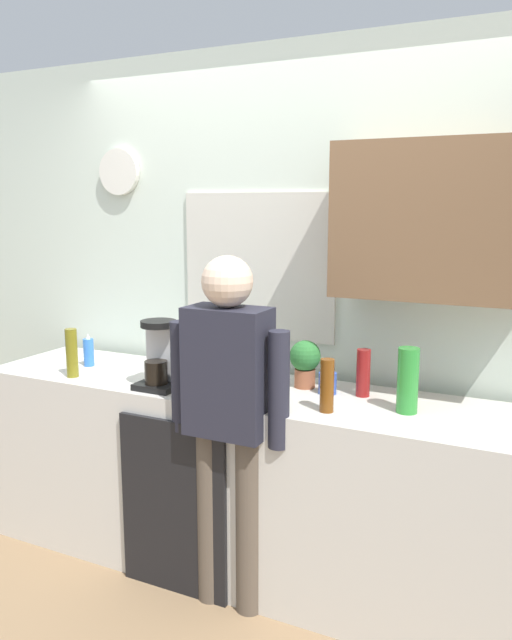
% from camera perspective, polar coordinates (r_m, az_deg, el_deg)
% --- Properties ---
extents(ground_plane, '(8.00, 8.00, 0.00)m').
position_cam_1_polar(ground_plane, '(3.21, -2.35, -23.97)').
color(ground_plane, '#8C6D4C').
extents(kitchen_counter, '(2.96, 0.64, 0.94)m').
position_cam_1_polar(kitchen_counter, '(3.21, 0.22, -14.32)').
color(kitchen_counter, beige).
rests_on(kitchen_counter, ground_plane).
extents(dishwasher_panel, '(0.56, 0.02, 0.84)m').
position_cam_1_polar(dishwasher_panel, '(3.10, -7.47, -16.34)').
color(dishwasher_panel, black).
rests_on(dishwasher_panel, ground_plane).
extents(back_wall_assembly, '(4.56, 0.42, 2.60)m').
position_cam_1_polar(back_wall_assembly, '(3.28, 4.72, 2.48)').
color(back_wall_assembly, silver).
rests_on(back_wall_assembly, ground_plane).
extents(coffee_maker, '(0.20, 0.20, 0.33)m').
position_cam_1_polar(coffee_maker, '(3.09, -8.36, -3.30)').
color(coffee_maker, black).
rests_on(coffee_maker, kitchen_counter).
extents(bottle_clear_soda, '(0.09, 0.09, 0.28)m').
position_cam_1_polar(bottle_clear_soda, '(2.77, 13.44, -5.28)').
color(bottle_clear_soda, '#2D8C33').
rests_on(bottle_clear_soda, kitchen_counter).
extents(bottle_amber_beer, '(0.06, 0.06, 0.23)m').
position_cam_1_polar(bottle_amber_beer, '(2.72, 6.37, -5.85)').
color(bottle_amber_beer, brown).
rests_on(bottle_amber_beer, kitchen_counter).
extents(bottle_green_wine, '(0.07, 0.07, 0.30)m').
position_cam_1_polar(bottle_green_wine, '(3.34, -2.91, -2.13)').
color(bottle_green_wine, '#195923').
rests_on(bottle_green_wine, kitchen_counter).
extents(bottle_red_vinegar, '(0.06, 0.06, 0.22)m').
position_cam_1_polar(bottle_red_vinegar, '(2.96, 9.58, -4.68)').
color(bottle_red_vinegar, maroon).
rests_on(bottle_red_vinegar, kitchen_counter).
extents(bottle_olive_oil, '(0.06, 0.06, 0.25)m').
position_cam_1_polar(bottle_olive_oil, '(3.37, -16.17, -2.85)').
color(bottle_olive_oil, olive).
rests_on(bottle_olive_oil, kitchen_counter).
extents(cup_blue_mug, '(0.08, 0.08, 0.10)m').
position_cam_1_polar(cup_blue_mug, '(2.99, 6.42, -5.64)').
color(cup_blue_mug, '#3351B2').
rests_on(cup_blue_mug, kitchen_counter).
extents(potted_plant, '(0.15, 0.15, 0.23)m').
position_cam_1_polar(potted_plant, '(3.07, 4.42, -3.64)').
color(potted_plant, '#9E5638').
rests_on(potted_plant, kitchen_counter).
extents(dish_soap, '(0.06, 0.06, 0.18)m').
position_cam_1_polar(dish_soap, '(3.58, -14.76, -2.78)').
color(dish_soap, blue).
rests_on(dish_soap, kitchen_counter).
extents(person_at_sink, '(0.57, 0.22, 1.60)m').
position_cam_1_polar(person_at_sink, '(2.79, -2.50, -7.66)').
color(person_at_sink, brown).
rests_on(person_at_sink, ground_plane).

